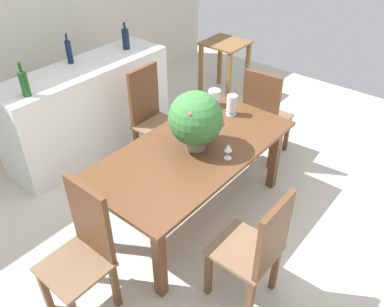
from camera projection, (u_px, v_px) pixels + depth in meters
name	position (u px, v px, depth m)	size (l,w,h in m)	color
ground_plane	(196.00, 215.00, 3.72)	(7.04, 7.04, 0.00)	beige
back_wall	(13.00, 23.00, 4.31)	(6.40, 0.10, 2.60)	beige
dining_table	(193.00, 158.00, 3.36)	(1.87, 0.94, 0.76)	brown
chair_far_right	(151.00, 113.00, 4.14)	(0.44, 0.43, 1.07)	brown
chair_head_end	(84.00, 246.00, 2.67)	(0.42, 0.43, 1.05)	brown
chair_foot_end	(264.00, 114.00, 4.13)	(0.51, 0.46, 1.07)	brown
chair_near_left	(258.00, 248.00, 2.69)	(0.43, 0.44, 1.01)	brown
flower_centerpiece	(196.00, 119.00, 3.15)	(0.46, 0.45, 0.51)	gray
crystal_vase_left	(185.00, 116.00, 3.54)	(0.08, 0.08, 0.16)	silver
crystal_vase_center_near	(214.00, 96.00, 3.84)	(0.12, 0.12, 0.17)	silver
crystal_vase_right	(232.00, 104.00, 3.69)	(0.10, 0.10, 0.20)	silver
wine_glass	(228.00, 148.00, 3.13)	(0.06, 0.06, 0.14)	silver
kitchen_counter	(89.00, 108.00, 4.39)	(1.95, 0.59, 0.99)	silver
wine_bottle_amber	(126.00, 39.00, 4.44)	(0.08, 0.08, 0.30)	#0F1E38
wine_bottle_clear	(24.00, 83.00, 3.50)	(0.08, 0.08, 0.32)	#194C1E
wine_bottle_dark	(69.00, 52.00, 4.10)	(0.06, 0.06, 0.32)	#0F1E38
side_table	(225.00, 56.00, 5.44)	(0.53, 0.56, 0.77)	brown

